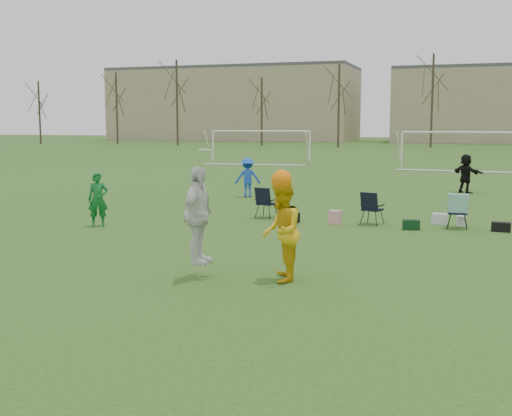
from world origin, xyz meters
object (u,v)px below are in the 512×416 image
at_px(fielder_blue, 248,177).
at_px(center_contest, 246,223).
at_px(goal_left, 261,138).
at_px(goal_mid, 460,140).
at_px(fielder_green_near, 98,199).
at_px(fielder_black, 466,174).

distance_m(fielder_blue, center_contest, 13.84).
distance_m(fielder_blue, goal_left, 21.50).
bearing_deg(fielder_blue, goal_mid, -135.71).
bearing_deg(fielder_blue, fielder_green_near, 56.06).
bearing_deg(fielder_green_near, fielder_blue, 48.85).
xyz_separation_m(fielder_green_near, goal_left, (-4.46, 28.97, 1.14)).
bearing_deg(goal_mid, goal_left, 175.87).
bearing_deg(fielder_green_near, fielder_black, 21.95).
distance_m(fielder_green_near, goal_mid, 28.63).
bearing_deg(center_contest, fielder_blue, 108.97).
height_order(center_contest, goal_left, center_contest).
bearing_deg(fielder_black, goal_mid, -44.95).
height_order(goal_left, goal_mid, same).
bearing_deg(goal_mid, fielder_black, -84.09).
relative_size(fielder_black, goal_mid, 0.22).
distance_m(fielder_green_near, goal_left, 29.33).
xyz_separation_m(center_contest, goal_left, (-10.62, 33.66, 0.84)).
xyz_separation_m(fielder_black, center_contest, (-3.85, -17.45, 0.25)).
height_order(fielder_blue, goal_left, goal_left).
bearing_deg(fielder_green_near, center_contest, -67.24).
height_order(fielder_green_near, goal_mid, goal_mid).
xyz_separation_m(fielder_blue, center_contest, (4.50, -13.08, 0.29)).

